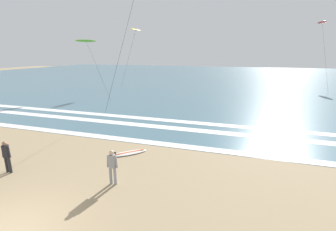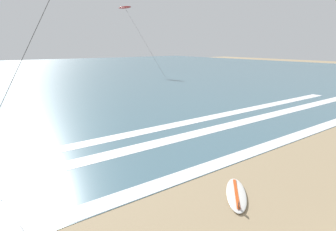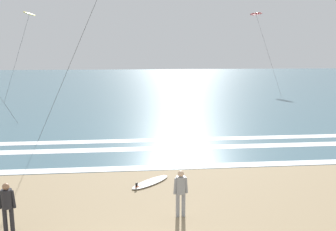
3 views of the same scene
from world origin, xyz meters
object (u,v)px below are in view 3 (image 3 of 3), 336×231
at_px(surfer_right_near, 7,204).
at_px(kite_yellow_high_right, 29,14).
at_px(kite_red_mid_center, 256,14).
at_px(surfer_left_near, 181,189).
at_px(surfboard_near_water, 150,182).

distance_m(surfer_right_near, kite_yellow_high_right, 30.06).
relative_size(kite_yellow_high_right, kite_red_mid_center, 0.60).
xyz_separation_m(surfer_left_near, kite_red_mid_center, (17.71, 44.72, 9.93)).
xyz_separation_m(surfer_right_near, kite_red_mid_center, (23.06, 45.32, 9.93)).
bearing_deg(kite_red_mid_center, surfboard_near_water, -114.07).
bearing_deg(surfer_right_near, surfer_left_near, 6.46).
distance_m(surfer_left_near, kite_yellow_high_right, 31.08).
height_order(surfboard_near_water, kite_red_mid_center, kite_red_mid_center).
xyz_separation_m(surfboard_near_water, kite_red_mid_center, (18.55, 41.52, 10.84)).
distance_m(surfer_right_near, kite_red_mid_center, 51.81).
bearing_deg(surfboard_near_water, kite_red_mid_center, 65.93).
bearing_deg(kite_yellow_high_right, kite_red_mid_center, 30.18).
relative_size(surfer_left_near, kite_red_mid_center, 0.10).
height_order(surfer_right_near, surfboard_near_water, surfer_right_near).
bearing_deg(surfer_left_near, surfer_right_near, -173.54).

